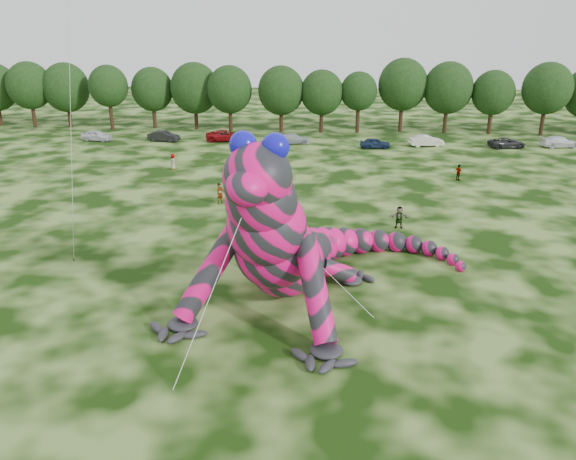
% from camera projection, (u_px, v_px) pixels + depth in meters
% --- Properties ---
extents(ground, '(240.00, 240.00, 0.00)m').
position_uv_depth(ground, '(377.00, 331.00, 28.71)').
color(ground, '#16330A').
rests_on(ground, ground).
extents(inflatable_gecko, '(21.69, 23.98, 10.16)m').
position_uv_depth(inflatable_gecko, '(293.00, 206.00, 31.76)').
color(inflatable_gecko, '#EA0C6F').
rests_on(inflatable_gecko, ground).
extents(tree_1, '(6.74, 6.07, 9.81)m').
position_uv_depth(tree_1, '(31.00, 95.00, 84.99)').
color(tree_1, black).
rests_on(tree_1, ground).
extents(tree_2, '(7.04, 6.34, 9.64)m').
position_uv_depth(tree_2, '(67.00, 95.00, 85.29)').
color(tree_2, black).
rests_on(tree_2, ground).
extents(tree_3, '(5.81, 5.23, 9.44)m').
position_uv_depth(tree_3, '(109.00, 97.00, 83.19)').
color(tree_3, black).
rests_on(tree_3, ground).
extents(tree_4, '(6.22, 5.60, 9.06)m').
position_uv_depth(tree_4, '(153.00, 98.00, 84.35)').
color(tree_4, black).
rests_on(tree_4, ground).
extents(tree_5, '(7.16, 6.44, 9.80)m').
position_uv_depth(tree_5, '(195.00, 96.00, 83.48)').
color(tree_5, black).
rests_on(tree_5, ground).
extents(tree_6, '(6.52, 5.86, 9.49)m').
position_uv_depth(tree_6, '(230.00, 99.00, 81.48)').
color(tree_6, black).
rests_on(tree_6, ground).
extents(tree_7, '(6.68, 6.01, 9.48)m').
position_uv_depth(tree_7, '(281.00, 99.00, 81.04)').
color(tree_7, black).
rests_on(tree_7, ground).
extents(tree_8, '(6.14, 5.53, 8.94)m').
position_uv_depth(tree_8, '(322.00, 101.00, 80.87)').
color(tree_8, black).
rests_on(tree_8, ground).
extents(tree_9, '(5.27, 4.74, 8.68)m').
position_uv_depth(tree_9, '(358.00, 102.00, 80.86)').
color(tree_9, black).
rests_on(tree_9, ground).
extents(tree_10, '(7.09, 6.38, 10.50)m').
position_uv_depth(tree_10, '(402.00, 95.00, 81.24)').
color(tree_10, black).
rests_on(tree_10, ground).
extents(tree_11, '(7.01, 6.31, 10.07)m').
position_uv_depth(tree_11, '(447.00, 98.00, 80.48)').
color(tree_11, black).
rests_on(tree_11, ground).
extents(tree_12, '(5.99, 5.39, 8.97)m').
position_uv_depth(tree_12, '(492.00, 102.00, 79.78)').
color(tree_12, black).
rests_on(tree_12, ground).
extents(tree_13, '(6.83, 6.15, 10.13)m').
position_uv_depth(tree_13, '(546.00, 99.00, 78.48)').
color(tree_13, black).
rests_on(tree_13, ground).
extents(car_0, '(4.47, 2.50, 1.44)m').
position_uv_depth(car_0, '(97.00, 136.00, 76.06)').
color(car_0, silver).
rests_on(car_0, ground).
extents(car_1, '(4.47, 2.18, 1.41)m').
position_uv_depth(car_1, '(164.00, 136.00, 75.71)').
color(car_1, black).
rests_on(car_1, ground).
extents(car_2, '(5.66, 3.41, 1.47)m').
position_uv_depth(car_2, '(225.00, 136.00, 75.90)').
color(car_2, maroon).
rests_on(car_2, ground).
extents(car_3, '(4.78, 2.57, 1.32)m').
position_uv_depth(car_3, '(293.00, 139.00, 74.24)').
color(car_3, '#B1B7BB').
rests_on(car_3, ground).
extents(car_4, '(3.96, 1.83, 1.31)m').
position_uv_depth(car_4, '(375.00, 143.00, 71.46)').
color(car_4, '#18294A').
rests_on(car_4, ground).
extents(car_5, '(4.59, 2.25, 1.45)m').
position_uv_depth(car_5, '(426.00, 141.00, 72.65)').
color(car_5, silver).
rests_on(car_5, ground).
extents(car_6, '(4.96, 2.99, 1.29)m').
position_uv_depth(car_6, '(507.00, 143.00, 71.70)').
color(car_6, '#2A2A2D').
rests_on(car_6, ground).
extents(car_7, '(5.15, 2.69, 1.42)m').
position_uv_depth(car_7, '(560.00, 142.00, 71.94)').
color(car_7, white).
rests_on(car_7, ground).
extents(spectator_3, '(0.87, 1.00, 1.62)m').
position_uv_depth(spectator_3, '(459.00, 173.00, 56.44)').
color(spectator_3, gray).
rests_on(spectator_3, ground).
extents(spectator_4, '(0.83, 0.99, 1.73)m').
position_uv_depth(spectator_4, '(173.00, 162.00, 60.68)').
color(spectator_4, gray).
rests_on(spectator_4, ground).
extents(spectator_1, '(0.92, 1.02, 1.72)m').
position_uv_depth(spectator_1, '(269.00, 190.00, 50.27)').
color(spectator_1, gray).
rests_on(spectator_1, ground).
extents(spectator_5, '(1.63, 0.62, 1.72)m').
position_uv_depth(spectator_5, '(399.00, 217.00, 43.08)').
color(spectator_5, gray).
rests_on(spectator_5, ground).
extents(spectator_0, '(0.77, 0.81, 1.86)m').
position_uv_depth(spectator_0, '(220.00, 193.00, 48.96)').
color(spectator_0, gray).
rests_on(spectator_0, ground).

